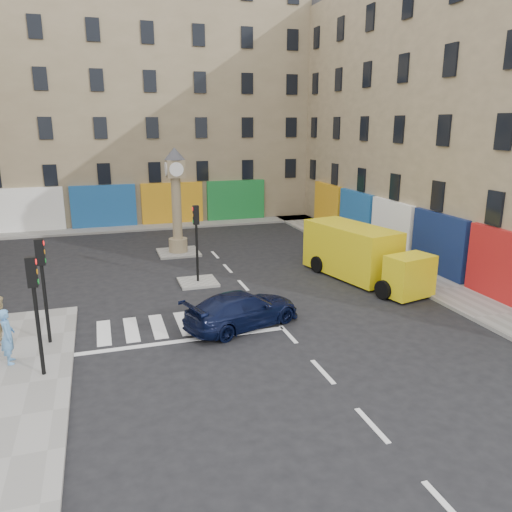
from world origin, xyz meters
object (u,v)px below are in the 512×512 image
traffic_light_island (196,231)px  clock_pillar (176,194)px  traffic_light_left_far (42,274)px  pedestrian_blue (8,336)px  yellow_van (361,254)px  traffic_light_left_near (35,298)px  pedestrian_tan (1,319)px  navy_sedan (243,309)px

traffic_light_island → clock_pillar: 6.07m
traffic_light_left_far → pedestrian_blue: (-1.07, -1.26, -1.56)m
yellow_van → traffic_light_island: bearing=154.1°
traffic_light_left_near → traffic_light_island: (6.30, 7.80, -0.03)m
clock_pillar → yellow_van: (7.82, -7.78, -2.26)m
traffic_light_left_far → pedestrian_tan: 2.30m
traffic_light_island → pedestrian_blue: 10.05m
traffic_light_left_far → clock_pillar: 13.05m
traffic_light_left_far → yellow_van: size_ratio=0.50×
traffic_light_left_far → navy_sedan: size_ratio=0.79×
yellow_van → navy_sedan: bearing=-164.3°
traffic_light_island → pedestrian_tan: bearing=-148.2°
traffic_light_left_far → pedestrian_tan: size_ratio=2.18×
traffic_light_left_far → navy_sedan: bearing=-2.7°
traffic_light_island → yellow_van: 8.12m
traffic_light_left_near → yellow_van: traffic_light_left_near is taller
navy_sedan → yellow_van: size_ratio=0.63×
pedestrian_tan → traffic_light_island: bearing=-45.5°
traffic_light_island → pedestrian_blue: (-7.37, -6.66, -1.53)m
traffic_light_left_near → pedestrian_tan: size_ratio=2.18×
traffic_light_island → yellow_van: (7.82, -1.78, -1.30)m
traffic_light_island → yellow_van: traffic_light_island is taller
clock_pillar → traffic_light_left_near: bearing=-114.5°
clock_pillar → yellow_van: 11.26m
navy_sedan → pedestrian_tan: (-8.46, 0.86, 0.32)m
traffic_light_left_far → navy_sedan: (6.92, -0.33, -1.94)m
traffic_light_island → pedestrian_blue: traffic_light_island is taller
yellow_van → pedestrian_blue: (-15.19, -4.88, -0.23)m
traffic_light_left_far → yellow_van: bearing=14.4°
traffic_light_island → clock_pillar: clock_pillar is taller
navy_sedan → pedestrian_blue: (-7.99, -0.93, 0.38)m
traffic_light_island → clock_pillar: (0.00, 6.00, 0.96)m
traffic_light_left_far → pedestrian_tan: bearing=160.9°
navy_sedan → pedestrian_blue: 8.05m
traffic_light_island → pedestrian_blue: size_ratio=2.04×
traffic_light_left_far → pedestrian_blue: size_ratio=2.04×
pedestrian_blue → navy_sedan: bearing=-90.4°
navy_sedan → yellow_van: yellow_van is taller
traffic_light_island → pedestrian_tan: 9.37m
traffic_light_left_near → navy_sedan: bearing=16.7°
traffic_light_left_near → navy_sedan: 7.48m
clock_pillar → navy_sedan: size_ratio=1.31×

